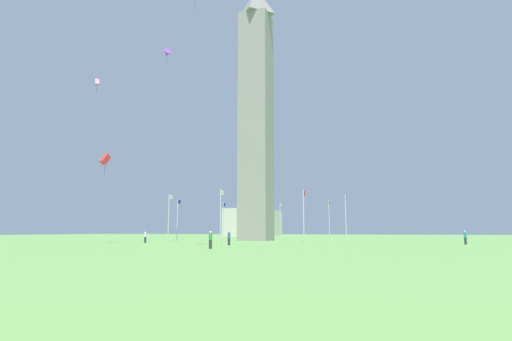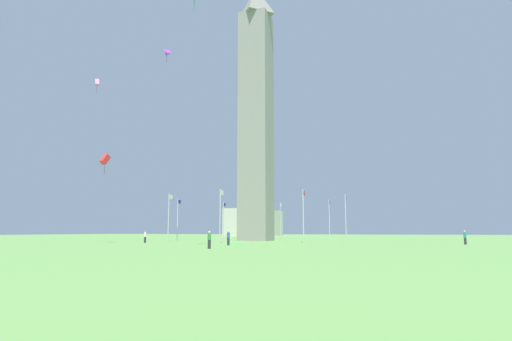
{
  "view_description": "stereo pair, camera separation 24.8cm",
  "coord_description": "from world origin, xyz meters",
  "views": [
    {
      "loc": [
        -69.29,
        -23.78,
        1.65
      ],
      "look_at": [
        0.0,
        0.0,
        11.83
      ],
      "focal_mm": 30.48,
      "sensor_mm": 36.0,
      "label": 1
    },
    {
      "loc": [
        -69.21,
        -24.02,
        1.65
      ],
      "look_at": [
        0.0,
        0.0,
        11.83
      ],
      "focal_mm": 30.48,
      "sensor_mm": 36.0,
      "label": 2
    }
  ],
  "objects": [
    {
      "name": "distant_building",
      "position": [
        66.83,
        23.65,
        4.26
      ],
      "size": [
        25.7,
        12.08,
        8.52
      ],
      "color": "beige",
      "rests_on": "ground"
    },
    {
      "name": "flagpole_n",
      "position": [
        14.96,
        0.0,
        4.03
      ],
      "size": [
        1.12,
        0.14,
        7.31
      ],
      "color": "silver",
      "rests_on": "ground"
    },
    {
      "name": "flagpole_e",
      "position": [
        0.06,
        14.9,
        4.03
      ],
      "size": [
        1.12,
        0.14,
        7.31
      ],
      "color": "silver",
      "rests_on": "ground"
    },
    {
      "name": "flagpole_w",
      "position": [
        0.06,
        -14.9,
        4.03
      ],
      "size": [
        1.12,
        0.14,
        7.31
      ],
      "color": "silver",
      "rests_on": "ground"
    },
    {
      "name": "kite_red_box",
      "position": [
        -20.17,
        15.1,
        11.43
      ],
      "size": [
        1.53,
        1.04,
        2.87
      ],
      "color": "red"
    },
    {
      "name": "flagpole_nw",
      "position": [
        10.6,
        -10.53,
        4.03
      ],
      "size": [
        1.12,
        0.14,
        7.31
      ],
      "color": "silver",
      "rests_on": "ground"
    },
    {
      "name": "person_white_shirt",
      "position": [
        -17.21,
        10.18,
        0.87
      ],
      "size": [
        0.32,
        0.32,
        1.76
      ],
      "rotation": [
        0.0,
        0.0,
        -0.12
      ],
      "color": "#2D2D38",
      "rests_on": "ground"
    },
    {
      "name": "kite_pink_box",
      "position": [
        -18.14,
        18.82,
        23.56
      ],
      "size": [
        1.03,
        1.03,
        2.1
      ],
      "color": "pink"
    },
    {
      "name": "kite_purple_delta",
      "position": [
        -10.84,
        11.48,
        29.97
      ],
      "size": [
        1.8,
        1.81,
        2.29
      ],
      "color": "purple"
    },
    {
      "name": "flagpole_se",
      "position": [
        -10.47,
        10.53,
        4.03
      ],
      "size": [
        1.12,
        0.14,
        7.31
      ],
      "color": "silver",
      "rests_on": "ground"
    },
    {
      "name": "ground_plane",
      "position": [
        0.0,
        0.0,
        0.0
      ],
      "size": [
        260.0,
        260.0,
        0.0
      ],
      "primitive_type": "plane",
      "color": "#609347"
    },
    {
      "name": "flagpole_s",
      "position": [
        -14.83,
        0.0,
        4.03
      ],
      "size": [
        1.12,
        0.14,
        7.31
      ],
      "color": "silver",
      "rests_on": "ground"
    },
    {
      "name": "obelisk_monument",
      "position": [
        0.0,
        0.0,
        22.59
      ],
      "size": [
        4.97,
        4.97,
        45.19
      ],
      "color": "gray",
      "rests_on": "ground"
    },
    {
      "name": "flagpole_ne",
      "position": [
        10.6,
        10.53,
        4.03
      ],
      "size": [
        1.12,
        0.14,
        7.31
      ],
      "color": "silver",
      "rests_on": "ground"
    },
    {
      "name": "flagpole_sw",
      "position": [
        -10.47,
        -10.53,
        4.03
      ],
      "size": [
        1.12,
        0.14,
        7.31
      ],
      "color": "silver",
      "rests_on": "ground"
    },
    {
      "name": "person_blue_shirt",
      "position": [
        -22.77,
        -4.55,
        0.84
      ],
      "size": [
        0.32,
        0.32,
        1.69
      ],
      "rotation": [
        0.0,
        0.0,
        0.7
      ],
      "color": "#2D2D38",
      "rests_on": "ground"
    },
    {
      "name": "picnic_blanket_near_first_person",
      "position": [
        -20.14,
        -4.61,
        0.01
      ],
      "size": [
        1.68,
        2.01,
        0.01
      ],
      "primitive_type": "cube",
      "rotation": [
        0.0,
        0.0,
        1.4
      ],
      "color": "green",
      "rests_on": "ground"
    },
    {
      "name": "person_teal_shirt",
      "position": [
        -10.76,
        -30.52,
        0.84
      ],
      "size": [
        0.32,
        0.32,
        1.69
      ],
      "rotation": [
        0.0,
        0.0,
        0.96
      ],
      "color": "#2D2D38",
      "rests_on": "ground"
    },
    {
      "name": "person_green_shirt",
      "position": [
        -32.17,
        -6.58,
        0.8
      ],
      "size": [
        0.32,
        0.32,
        1.62
      ],
      "rotation": [
        0.0,
        0.0,
        0.62
      ],
      "color": "#2D2D38",
      "rests_on": "ground"
    }
  ]
}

